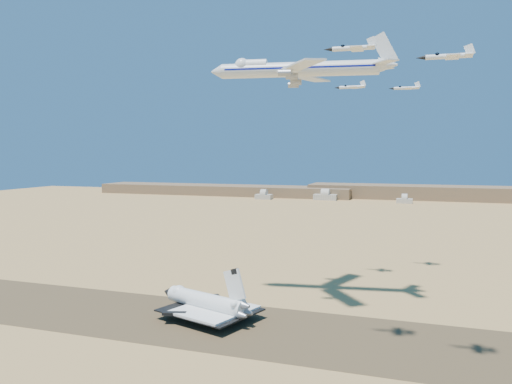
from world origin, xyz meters
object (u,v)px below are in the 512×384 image
(shuttle, at_px, (205,303))
(chase_jet_d, at_px, (406,88))
(chase_jet_a, at_px, (352,48))
(crew_a, at_px, (218,322))
(crew_c, at_px, (213,327))
(chase_jet_c, at_px, (351,87))
(chase_jet_b, at_px, (447,56))
(crew_b, at_px, (224,323))
(carrier_747, at_px, (293,69))

(shuttle, distance_m, chase_jet_d, 145.53)
(shuttle, relative_size, chase_jet_a, 2.87)
(crew_a, relative_size, crew_c, 0.94)
(crew_a, height_order, crew_c, crew_c)
(crew_c, relative_size, chase_jet_d, 0.12)
(chase_jet_c, bearing_deg, chase_jet_a, -81.07)
(crew_a, xyz_separation_m, chase_jet_a, (48.48, -14.98, 90.58))
(chase_jet_a, distance_m, chase_jet_d, 115.63)
(chase_jet_b, height_order, chase_jet_d, chase_jet_d)
(shuttle, relative_size, crew_c, 24.28)
(crew_b, bearing_deg, shuttle, 58.96)
(chase_jet_c, bearing_deg, carrier_747, -110.86)
(crew_b, height_order, chase_jet_b, chase_jet_b)
(carrier_747, distance_m, chase_jet_b, 78.25)
(shuttle, relative_size, chase_jet_d, 2.82)
(shuttle, bearing_deg, chase_jet_a, -1.77)
(crew_b, height_order, chase_jet_d, chase_jet_d)
(chase_jet_a, bearing_deg, chase_jet_c, 94.48)
(shuttle, xyz_separation_m, chase_jet_d, (66.47, 94.83, 88.14))
(shuttle, relative_size, crew_a, 25.84)
(chase_jet_d, bearing_deg, crew_a, -123.17)
(crew_b, bearing_deg, chase_jet_d, -32.97)
(chase_jet_a, relative_size, chase_jet_b, 1.04)
(crew_a, xyz_separation_m, chase_jet_d, (59.15, 100.13, 92.91))
(carrier_747, distance_m, chase_jet_c, 45.92)
(crew_c, relative_size, chase_jet_a, 0.12)
(crew_a, distance_m, crew_c, 4.88)
(chase_jet_b, bearing_deg, crew_a, 163.55)
(crew_a, distance_m, crew_b, 2.27)
(crew_c, bearing_deg, carrier_747, -55.59)
(crew_c, height_order, chase_jet_b, chase_jet_b)
(crew_a, height_order, chase_jet_a, chase_jet_a)
(carrier_747, height_order, crew_b, carrier_747)
(carrier_747, relative_size, crew_c, 41.61)
(shuttle, bearing_deg, crew_a, -17.74)
(chase_jet_b, height_order, chase_jet_c, chase_jet_c)
(chase_jet_b, bearing_deg, chase_jet_c, 110.93)
(crew_a, height_order, chase_jet_d, chase_jet_d)
(carrier_747, xyz_separation_m, crew_a, (-18.59, -33.72, -93.73))
(carrier_747, height_order, chase_jet_d, carrier_747)
(crew_b, height_order, crew_c, crew_c)
(shuttle, distance_m, chase_jet_c, 119.95)
(chase_jet_d, bearing_deg, chase_jet_a, -97.90)
(carrier_747, relative_size, chase_jet_a, 4.92)
(carrier_747, distance_m, crew_b, 100.83)
(crew_c, xyz_separation_m, chase_jet_d, (59.05, 105.01, 92.86))
(chase_jet_a, xyz_separation_m, chase_jet_c, (-12.89, 91.29, 0.82))
(crew_b, xyz_separation_m, chase_jet_b, (71.61, -21.36, 85.63))
(crew_c, relative_size, chase_jet_b, 0.12)
(crew_b, bearing_deg, crew_a, 93.63)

